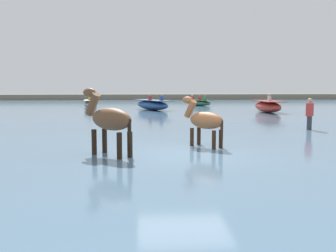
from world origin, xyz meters
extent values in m
plane|color=#84755B|center=(0.00, 0.00, 0.00)|extent=(120.00, 120.00, 0.00)
cube|color=slate|center=(0.00, 10.00, 0.16)|extent=(90.00, 90.00, 0.32)
ellipsoid|color=brown|center=(-1.91, -0.25, 1.28)|extent=(1.37, 1.40, 0.58)
cylinder|color=black|center=(-2.39, 0.00, 0.50)|extent=(0.14, 0.14, 0.99)
cylinder|color=black|center=(-2.14, 0.24, 0.50)|extent=(0.14, 0.14, 0.99)
cylinder|color=black|center=(-1.69, -0.74, 0.50)|extent=(0.14, 0.14, 0.99)
cylinder|color=black|center=(-1.43, -0.50, 0.50)|extent=(0.14, 0.14, 0.99)
cylinder|color=brown|center=(-2.44, 0.31, 1.65)|extent=(0.54, 0.55, 0.67)
ellipsoid|color=brown|center=(-2.54, 0.41, 1.96)|extent=(0.50, 0.51, 0.25)
cylinder|color=black|center=(-1.43, -0.75, 1.01)|extent=(0.09, 0.09, 0.63)
ellipsoid|color=brown|center=(0.79, 1.05, 1.11)|extent=(1.12, 1.27, 0.51)
cylinder|color=black|center=(0.40, 1.31, 0.43)|extent=(0.12, 0.12, 0.86)
cylinder|color=black|center=(0.64, 1.50, 0.43)|extent=(0.12, 0.12, 0.86)
cylinder|color=black|center=(0.94, 0.61, 0.43)|extent=(0.12, 0.12, 0.86)
cylinder|color=black|center=(1.18, 0.80, 0.43)|extent=(0.12, 0.12, 0.86)
cylinder|color=brown|center=(0.38, 1.58, 1.43)|extent=(0.44, 0.49, 0.58)
ellipsoid|color=brown|center=(0.30, 1.68, 1.70)|extent=(0.41, 0.45, 0.22)
cylinder|color=black|center=(1.16, 0.58, 0.88)|extent=(0.08, 0.08, 0.54)
ellipsoid|color=#28518E|center=(-0.30, 18.56, 0.67)|extent=(2.99, 4.32, 0.70)
cube|color=navy|center=(-0.30, 18.56, 1.04)|extent=(2.87, 4.15, 0.04)
cube|color=#3356A8|center=(0.34, 17.56, 1.21)|extent=(0.28, 0.31, 0.30)
sphere|color=tan|center=(0.34, 17.56, 1.45)|extent=(0.18, 0.18, 0.18)
cube|color=red|center=(-0.47, 18.48, 1.21)|extent=(0.28, 0.31, 0.30)
sphere|color=tan|center=(-0.47, 18.48, 1.45)|extent=(0.18, 0.18, 0.18)
ellipsoid|color=#B2AD9E|center=(-5.25, 21.77, 0.62)|extent=(1.39, 3.50, 0.58)
cube|color=slate|center=(-5.25, 21.77, 0.93)|extent=(1.34, 3.36, 0.04)
cube|color=gold|center=(-5.33, 21.76, 1.10)|extent=(0.20, 0.28, 0.30)
sphere|color=#A37556|center=(-5.33, 21.76, 1.34)|extent=(0.18, 0.18, 0.18)
ellipsoid|color=#BC382D|center=(7.47, 15.53, 0.69)|extent=(1.36, 3.66, 0.74)
cube|color=maroon|center=(7.47, 15.53, 1.08)|extent=(1.31, 3.51, 0.04)
cube|color=white|center=(7.56, 15.53, 1.25)|extent=(0.18, 0.26, 0.30)
sphere|color=tan|center=(7.56, 15.53, 1.49)|extent=(0.18, 0.18, 0.18)
ellipsoid|color=#337556|center=(4.02, 23.99, 0.56)|extent=(2.35, 2.56, 0.47)
cube|color=#1E4634|center=(4.02, 23.99, 0.81)|extent=(2.25, 2.46, 0.04)
cube|color=red|center=(3.47, 24.49, 0.98)|extent=(0.31, 0.31, 0.30)
sphere|color=beige|center=(3.47, 24.49, 1.22)|extent=(0.18, 0.18, 0.18)
cube|color=red|center=(4.09, 24.05, 0.98)|extent=(0.31, 0.31, 0.30)
sphere|color=#A37556|center=(4.09, 24.05, 1.22)|extent=(0.18, 0.18, 0.18)
cube|color=#388E51|center=(4.44, 23.38, 0.98)|extent=(0.31, 0.31, 0.30)
sphere|color=#A37556|center=(4.44, 23.38, 1.22)|extent=(0.18, 0.18, 0.18)
cylinder|color=#383842|center=(5.79, 5.19, 0.44)|extent=(0.20, 0.20, 0.88)
cube|color=red|center=(5.79, 5.19, 1.15)|extent=(0.37, 0.36, 0.54)
sphere|color=tan|center=(5.79, 5.19, 1.53)|extent=(0.20, 0.20, 0.20)
cube|color=gray|center=(0.00, 39.30, 0.50)|extent=(80.00, 2.40, 1.01)
camera|label=1|loc=(-1.15, -10.34, 2.16)|focal=41.62mm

